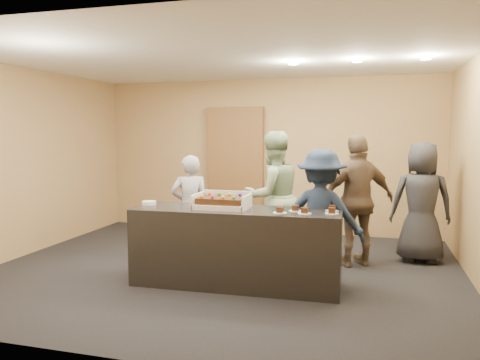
{
  "coord_description": "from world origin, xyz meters",
  "views": [
    {
      "loc": [
        1.8,
        -5.63,
        1.8
      ],
      "look_at": [
        0.22,
        0.0,
        1.18
      ],
      "focal_mm": 35.0,
      "sensor_mm": 36.0,
      "label": 1
    }
  ],
  "objects_px": {
    "cake_box": "(222,204)",
    "sheet_cake": "(222,200)",
    "person_server_grey": "(190,207)",
    "serving_counter": "(236,247)",
    "storage_cabinet": "(236,169)",
    "person_navy_man": "(321,216)",
    "plate_stack": "(149,203)",
    "person_dark_suit": "(421,202)",
    "person_sage_man": "(273,197)",
    "person_brown_extra": "(358,200)"
  },
  "relations": [
    {
      "from": "sheet_cake",
      "to": "person_navy_man",
      "type": "height_order",
      "value": "person_navy_man"
    },
    {
      "from": "plate_stack",
      "to": "person_server_grey",
      "type": "relative_size",
      "value": 0.12
    },
    {
      "from": "cake_box",
      "to": "person_navy_man",
      "type": "bearing_deg",
      "value": 21.26
    },
    {
      "from": "person_dark_suit",
      "to": "serving_counter",
      "type": "bearing_deg",
      "value": 34.38
    },
    {
      "from": "serving_counter",
      "to": "storage_cabinet",
      "type": "bearing_deg",
      "value": 104.26
    },
    {
      "from": "plate_stack",
      "to": "person_brown_extra",
      "type": "bearing_deg",
      "value": 26.09
    },
    {
      "from": "storage_cabinet",
      "to": "cake_box",
      "type": "height_order",
      "value": "storage_cabinet"
    },
    {
      "from": "person_server_grey",
      "to": "person_navy_man",
      "type": "xyz_separation_m",
      "value": [
        1.86,
        -0.47,
        0.06
      ]
    },
    {
      "from": "person_sage_man",
      "to": "person_dark_suit",
      "type": "xyz_separation_m",
      "value": [
        1.97,
        0.51,
        -0.07
      ]
    },
    {
      "from": "person_server_grey",
      "to": "person_dark_suit",
      "type": "xyz_separation_m",
      "value": [
        3.1,
        0.72,
        0.1
      ]
    },
    {
      "from": "storage_cabinet",
      "to": "cake_box",
      "type": "bearing_deg",
      "value": -76.73
    },
    {
      "from": "cake_box",
      "to": "person_dark_suit",
      "type": "height_order",
      "value": "person_dark_suit"
    },
    {
      "from": "cake_box",
      "to": "plate_stack",
      "type": "xyz_separation_m",
      "value": [
        -0.94,
        0.0,
        -0.02
      ]
    },
    {
      "from": "person_dark_suit",
      "to": "sheet_cake",
      "type": "bearing_deg",
      "value": 32.3
    },
    {
      "from": "sheet_cake",
      "to": "person_brown_extra",
      "type": "xyz_separation_m",
      "value": [
        1.5,
        1.22,
        -0.12
      ]
    },
    {
      "from": "serving_counter",
      "to": "plate_stack",
      "type": "distance_m",
      "value": 1.21
    },
    {
      "from": "storage_cabinet",
      "to": "sheet_cake",
      "type": "distance_m",
      "value": 3.01
    },
    {
      "from": "person_server_grey",
      "to": "person_sage_man",
      "type": "xyz_separation_m",
      "value": [
        1.13,
        0.21,
        0.16
      ]
    },
    {
      "from": "person_sage_man",
      "to": "person_dark_suit",
      "type": "height_order",
      "value": "person_sage_man"
    },
    {
      "from": "serving_counter",
      "to": "person_dark_suit",
      "type": "bearing_deg",
      "value": 35.09
    },
    {
      "from": "serving_counter",
      "to": "person_server_grey",
      "type": "height_order",
      "value": "person_server_grey"
    },
    {
      "from": "storage_cabinet",
      "to": "person_brown_extra",
      "type": "bearing_deg",
      "value": -37.96
    },
    {
      "from": "serving_counter",
      "to": "person_sage_man",
      "type": "relative_size",
      "value": 1.34
    },
    {
      "from": "plate_stack",
      "to": "person_sage_man",
      "type": "xyz_separation_m",
      "value": [
        1.31,
        1.11,
        -0.02
      ]
    },
    {
      "from": "person_server_grey",
      "to": "person_navy_man",
      "type": "height_order",
      "value": "person_navy_man"
    },
    {
      "from": "storage_cabinet",
      "to": "person_navy_man",
      "type": "distance_m",
      "value": 3.07
    },
    {
      "from": "serving_counter",
      "to": "person_brown_extra",
      "type": "height_order",
      "value": "person_brown_extra"
    },
    {
      "from": "person_sage_man",
      "to": "person_brown_extra",
      "type": "height_order",
      "value": "person_sage_man"
    },
    {
      "from": "sheet_cake",
      "to": "person_navy_man",
      "type": "bearing_deg",
      "value": 22.29
    },
    {
      "from": "plate_stack",
      "to": "person_navy_man",
      "type": "relative_size",
      "value": 0.11
    },
    {
      "from": "storage_cabinet",
      "to": "plate_stack",
      "type": "xyz_separation_m",
      "value": [
        -0.26,
        -2.9,
        -0.19
      ]
    },
    {
      "from": "sheet_cake",
      "to": "person_server_grey",
      "type": "relative_size",
      "value": 0.36
    },
    {
      "from": "cake_box",
      "to": "person_server_grey",
      "type": "height_order",
      "value": "person_server_grey"
    },
    {
      "from": "serving_counter",
      "to": "person_navy_man",
      "type": "relative_size",
      "value": 1.52
    },
    {
      "from": "person_navy_man",
      "to": "person_brown_extra",
      "type": "bearing_deg",
      "value": -112.48
    },
    {
      "from": "sheet_cake",
      "to": "person_sage_man",
      "type": "xyz_separation_m",
      "value": [
        0.37,
        1.13,
        -0.1
      ]
    },
    {
      "from": "person_navy_man",
      "to": "person_dark_suit",
      "type": "height_order",
      "value": "person_dark_suit"
    },
    {
      "from": "cake_box",
      "to": "sheet_cake",
      "type": "relative_size",
      "value": 1.18
    },
    {
      "from": "plate_stack",
      "to": "person_brown_extra",
      "type": "distance_m",
      "value": 2.72
    },
    {
      "from": "person_server_grey",
      "to": "person_sage_man",
      "type": "relative_size",
      "value": 0.82
    },
    {
      "from": "storage_cabinet",
      "to": "plate_stack",
      "type": "distance_m",
      "value": 2.92
    },
    {
      "from": "sheet_cake",
      "to": "person_brown_extra",
      "type": "distance_m",
      "value": 1.94
    },
    {
      "from": "storage_cabinet",
      "to": "cake_box",
      "type": "relative_size",
      "value": 3.56
    },
    {
      "from": "cake_box",
      "to": "sheet_cake",
      "type": "distance_m",
      "value": 0.06
    },
    {
      "from": "person_sage_man",
      "to": "person_navy_man",
      "type": "distance_m",
      "value": 1.0
    },
    {
      "from": "person_sage_man",
      "to": "person_dark_suit",
      "type": "distance_m",
      "value": 2.03
    },
    {
      "from": "storage_cabinet",
      "to": "plate_stack",
      "type": "bearing_deg",
      "value": -95.1
    },
    {
      "from": "person_server_grey",
      "to": "person_dark_suit",
      "type": "distance_m",
      "value": 3.18
    },
    {
      "from": "cake_box",
      "to": "plate_stack",
      "type": "relative_size",
      "value": 3.68
    },
    {
      "from": "person_navy_man",
      "to": "serving_counter",
      "type": "bearing_deg",
      "value": 31.08
    }
  ]
}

